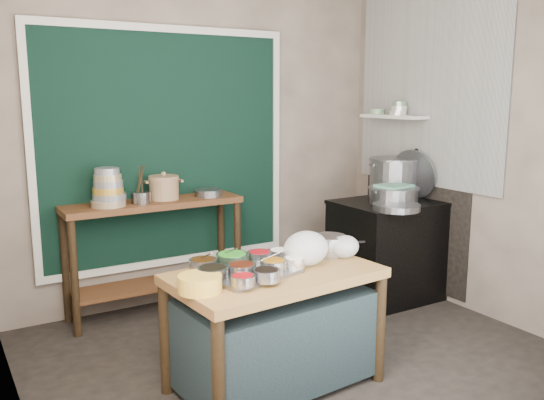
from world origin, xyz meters
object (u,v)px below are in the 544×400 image
ceramic_crock (164,189)px  steamer (394,195)px  utensil_cup (141,198)px  saucepan (328,245)px  stove_block (388,251)px  prep_table (275,330)px  condiment_tray (250,273)px  back_counter (155,257)px  stock_pot (393,178)px  yellow_basin (200,283)px

ceramic_crock → steamer: size_ratio=0.59×
utensil_cup → saucepan: bearing=-60.4°
stove_block → saucepan: size_ratio=3.69×
steamer → saucepan: bearing=-151.2°
prep_table → condiment_tray: 0.42m
ceramic_crock → steamer: 1.94m
condiment_tray → steamer: 1.98m
prep_table → back_counter: bearing=92.9°
saucepan → utensil_cup: size_ratio=1.58×
stock_pot → steamer: (-0.20, -0.23, -0.11)m
saucepan → ceramic_crock: bearing=131.2°
prep_table → steamer: size_ratio=2.84×
condiment_tray → stove_block: bearing=24.2°
stock_pot → saucepan: bearing=-147.6°
stove_block → yellow_basin: (-2.24, -0.95, 0.37)m
prep_table → yellow_basin: 0.69m
saucepan → stock_pot: stock_pot is taller
saucepan → prep_table: bearing=-146.6°
back_counter → steamer: steamer is taller
saucepan → steamer: bearing=48.7°
stock_pot → steamer: 0.33m
steamer → stove_block: bearing=61.9°
condiment_tray → stock_pot: size_ratio=1.16×
back_counter → condiment_tray: (0.03, -1.57, 0.29)m
saucepan → utensil_cup: 1.63m
stove_block → ceramic_crock: (-1.79, 0.75, 0.61)m
back_counter → stove_block: 2.04m
ceramic_crock → condiment_tray: bearing=-92.8°
saucepan → steamer: (1.17, 0.64, 0.13)m
prep_table → stove_block: 1.90m
utensil_cup → ceramic_crock: 0.24m
saucepan → ceramic_crock: 1.61m
utensil_cup → stock_pot: stock_pot is taller
prep_table → back_counter: back_counter is taller
utensil_cup → stock_pot: size_ratio=0.34×
saucepan → stock_pot: size_ratio=0.53×
utensil_cup → steamer: utensil_cup is taller
stock_pot → steamer: bearing=-131.6°
stove_block → steamer: (-0.05, -0.09, 0.53)m
yellow_basin → condiment_tray: bearing=16.5°
back_counter → utensil_cup: bearing=-154.6°
condiment_tray → saucepan: size_ratio=2.17×
condiment_tray → saucepan: 0.67m
prep_table → ceramic_crock: size_ratio=4.79×
condiment_tray → yellow_basin: yellow_basin is taller
back_counter → stock_pot: bearing=-16.0°
utensil_cup → steamer: bearing=-21.3°
back_counter → utensil_cup: size_ratio=9.37×
yellow_basin → saucepan: 1.05m
utensil_cup → yellow_basin: bearing=-97.9°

